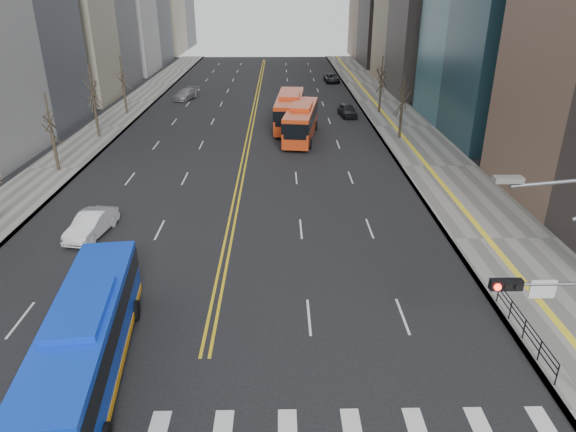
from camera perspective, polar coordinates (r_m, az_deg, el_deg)
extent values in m
cube|color=slate|center=(61.32, 12.63, 9.70)|extent=(7.00, 130.00, 0.15)
cube|color=slate|center=(62.88, -19.56, 9.25)|extent=(5.00, 130.00, 0.15)
cube|color=gold|center=(69.51, -3.91, 11.82)|extent=(0.15, 100.00, 0.01)
cube|color=gold|center=(69.49, -3.58, 11.82)|extent=(0.15, 100.00, 0.01)
cylinder|color=slate|center=(19.95, 28.23, -6.67)|extent=(4.50, 0.12, 0.12)
cube|color=black|center=(19.09, 23.07, -7.01)|extent=(1.10, 0.28, 0.38)
cylinder|color=#FF190C|center=(18.82, 22.27, -7.32)|extent=(0.24, 0.08, 0.24)
cylinder|color=black|center=(18.96, 23.25, -7.26)|extent=(0.24, 0.08, 0.24)
cylinder|color=black|center=(19.11, 24.21, -7.20)|extent=(0.24, 0.08, 0.24)
cube|color=silver|center=(19.74, 26.45, -7.29)|extent=(0.90, 0.06, 0.70)
cube|color=#999993|center=(17.31, 23.26, 3.75)|extent=(0.90, 0.35, 0.18)
cube|color=black|center=(25.69, 24.95, -10.42)|extent=(0.04, 6.00, 0.04)
cylinder|color=black|center=(23.87, 27.72, -15.37)|extent=(0.06, 0.06, 1.00)
cylinder|color=black|center=(24.89, 26.16, -13.27)|extent=(0.06, 0.06, 1.00)
cylinder|color=black|center=(25.96, 24.75, -11.33)|extent=(0.06, 0.06, 1.00)
cylinder|color=black|center=(27.06, 23.48, -9.55)|extent=(0.06, 0.06, 1.00)
cylinder|color=black|center=(28.21, 22.31, -7.90)|extent=(0.06, 0.06, 1.00)
cylinder|color=#2E251C|center=(48.75, -24.43, 6.54)|extent=(0.28, 0.28, 3.60)
cylinder|color=#2E251C|center=(58.60, -20.50, 10.05)|extent=(0.28, 0.28, 4.00)
cylinder|color=#2E251C|center=(68.86, -17.64, 12.27)|extent=(0.28, 0.28, 3.80)
cylinder|color=#2E251C|center=(55.86, 12.39, 10.11)|extent=(0.28, 0.28, 3.50)
cylinder|color=#2E251C|center=(67.30, 10.18, 12.72)|extent=(0.28, 0.28, 3.75)
cube|color=blue|center=(22.65, -21.50, -12.81)|extent=(3.85, 12.18, 2.84)
cube|color=black|center=(22.33, -21.72, -11.65)|extent=(3.92, 12.21, 1.02)
cube|color=blue|center=(21.81, -22.11, -9.58)|extent=(2.46, 4.39, 0.40)
cube|color=orange|center=(23.37, -21.03, -15.22)|extent=(3.92, 12.21, 0.35)
cylinder|color=black|center=(26.71, -21.96, -10.13)|extent=(0.41, 1.03, 1.00)
cylinder|color=black|center=(26.16, -16.60, -10.04)|extent=(0.41, 1.03, 1.00)
cube|color=red|center=(54.77, 1.47, 10.46)|extent=(4.19, 11.62, 2.96)
cube|color=black|center=(54.63, 1.47, 11.05)|extent=(4.25, 11.65, 1.06)
cube|color=red|center=(54.42, 1.48, 12.08)|extent=(2.62, 4.23, 0.40)
cylinder|color=black|center=(51.76, -0.41, 8.14)|extent=(0.44, 1.03, 1.00)
cylinder|color=black|center=(51.49, 2.47, 8.03)|extent=(0.44, 1.03, 1.00)
cylinder|color=black|center=(58.73, 0.55, 10.08)|extent=(0.44, 1.03, 1.00)
cylinder|color=black|center=(58.49, 3.11, 9.98)|extent=(0.44, 1.03, 1.00)
cube|color=red|center=(59.64, 0.18, 11.69)|extent=(3.64, 12.15, 3.13)
cube|color=black|center=(59.51, 0.18, 12.25)|extent=(3.70, 12.17, 1.11)
cube|color=red|center=(59.30, 0.18, 13.26)|extent=(2.49, 4.35, 0.40)
cylinder|color=black|center=(56.35, -1.45, 9.46)|extent=(0.38, 1.02, 1.00)
cylinder|color=black|center=(56.18, 1.35, 9.42)|extent=(0.38, 1.02, 1.00)
cylinder|color=black|center=(63.77, -0.86, 11.20)|extent=(0.38, 1.02, 1.00)
cylinder|color=black|center=(63.62, 1.63, 11.17)|extent=(0.38, 1.02, 1.00)
imported|color=silver|center=(35.37, -21.01, -0.88)|extent=(2.41, 4.87, 1.54)
imported|color=black|center=(65.36, 6.61, 11.61)|extent=(2.33, 4.71, 1.54)
imported|color=gray|center=(76.63, -11.25, 13.14)|extent=(3.70, 5.57, 1.50)
imported|color=black|center=(89.77, 4.88, 15.02)|extent=(2.49, 5.02, 1.37)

